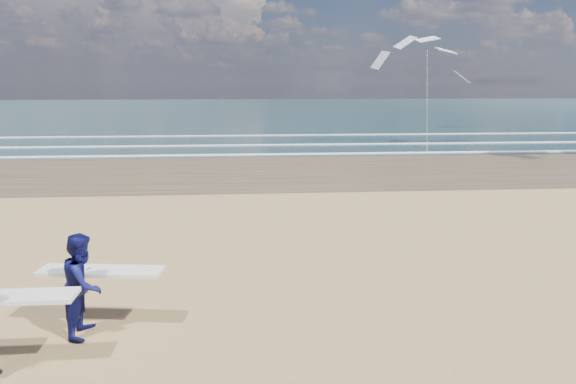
{
  "coord_description": "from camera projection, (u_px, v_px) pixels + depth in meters",
  "views": [
    {
      "loc": [
        2.94,
        -7.79,
        4.33
      ],
      "look_at": [
        4.05,
        6.0,
        1.35
      ],
      "focal_mm": 32.0,
      "sensor_mm": 36.0,
      "label": 1
    }
  ],
  "objects": [
    {
      "name": "ocean",
      "position": [
        356.0,
        110.0,
        79.99
      ],
      "size": [
        220.0,
        100.0,
        0.02
      ],
      "primitive_type": "cube",
      "color": "#1A353A",
      "rests_on": "ground"
    },
    {
      "name": "foam_breakers",
      "position": [
        482.0,
        142.0,
        37.2
      ],
      "size": [
        220.0,
        11.7,
        0.05
      ],
      "color": "white",
      "rests_on": "ground"
    },
    {
      "name": "wet_sand_strip",
      "position": [
        567.0,
        164.0,
        27.37
      ],
      "size": [
        220.0,
        12.0,
        0.01
      ],
      "primitive_type": "cube",
      "color": "#473526",
      "rests_on": "ground"
    },
    {
      "name": "surfer_far",
      "position": [
        85.0,
        283.0,
        8.88
      ],
      "size": [
        2.25,
        1.21,
        1.82
      ],
      "color": "#0D0F4A",
      "rests_on": "ground"
    },
    {
      "name": "kite_1",
      "position": [
        427.0,
        71.0,
        33.83
      ],
      "size": [
        6.86,
        4.85,
        8.46
      ],
      "color": "slate",
      "rests_on": "ground"
    }
  ]
}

